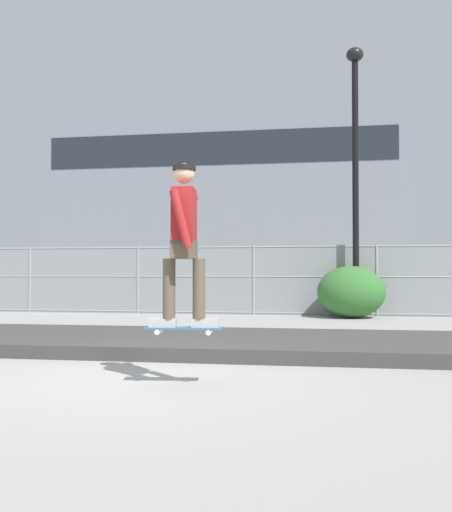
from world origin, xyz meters
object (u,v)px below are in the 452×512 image
Objects in this scene: street_lamp at (355,149)px; parked_car_near at (83,281)px; shrub_left at (351,292)px; skater at (184,235)px; parked_car_mid at (295,282)px; skateboard at (184,329)px.

parked_car_near is at bearing 160.29° from street_lamp.
street_lamp is 3.64m from shrub_left.
skater is 12.58m from parked_car_mid.
parked_car_mid reaches higher than skateboard.
street_lamp is at bearing 77.71° from skateboard.
street_lamp is 9.79m from parked_car_near.
street_lamp is 4.77m from parked_car_mid.
skateboard is 0.49× the size of skater.
parked_car_near is (-6.51, 12.81, 0.26)m from skateboard.
shrub_left is (1.98, 9.40, 0.07)m from skateboard.
parked_car_near is at bearing 116.94° from skater.
skateboard is 12.56m from parked_car_mid.
parked_car_near is 1.02× the size of parked_car_mid.
skater is at bearing -63.06° from parked_car_near.
parked_car_mid is 2.64× the size of shrub_left.
parked_car_mid is at bearing 88.10° from skater.
parked_car_near is at bearing 116.94° from skateboard.
skater is 0.24× the size of street_lamp.
shrub_left is at bearing -21.88° from parked_car_near.
skater reaches higher than parked_car_mid.
parked_car_mid is at bearing 120.96° from street_lamp.
skater is at bearing -102.29° from street_lamp.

